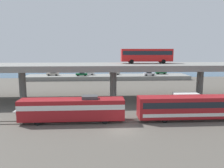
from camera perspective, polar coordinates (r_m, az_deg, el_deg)
ground_plane at (r=31.56m, az=2.70°, el=-11.93°), size 260.00×260.00×0.00m
rail_strip_near at (r=34.62m, az=2.12°, el=-9.90°), size 110.00×0.12×0.12m
rail_strip_far at (r=35.95m, az=1.90°, el=-9.18°), size 110.00×0.12×0.12m
train_locomotive at (r=34.90m, az=-11.65°, el=-6.28°), size 17.27×3.04×4.18m
train_coach_lead at (r=38.66m, az=23.60°, el=-5.39°), size 22.52×3.04×3.86m
highway_overpass at (r=49.59m, az=0.33°, el=4.31°), size 96.00×12.90×8.06m
transit_bus_on_overpass at (r=52.39m, az=9.06°, el=7.59°), size 12.00×2.68×3.40m
service_truck_west at (r=44.02m, az=17.63°, el=-4.10°), size 6.80×2.46×3.04m
pier_parking_lot at (r=85.03m, az=-1.18°, el=1.83°), size 62.58×10.24×1.53m
parked_car_0 at (r=90.29m, az=12.64°, el=3.01°), size 4.25×1.95×1.50m
parked_car_1 at (r=82.77m, az=-7.92°, el=2.62°), size 4.23×1.88×1.50m
parked_car_2 at (r=85.93m, az=0.62°, el=2.93°), size 4.15×1.91×1.50m
parked_car_3 at (r=86.22m, az=-15.19°, el=2.64°), size 4.49×1.91×1.50m
parked_car_4 at (r=84.44m, az=9.69°, el=2.70°), size 4.12×1.97×1.50m
parked_car_5 at (r=85.74m, az=-6.13°, el=2.87°), size 4.59×1.99×1.50m
harbor_water at (r=107.96m, az=-1.64°, el=2.92°), size 140.00×36.00×0.01m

